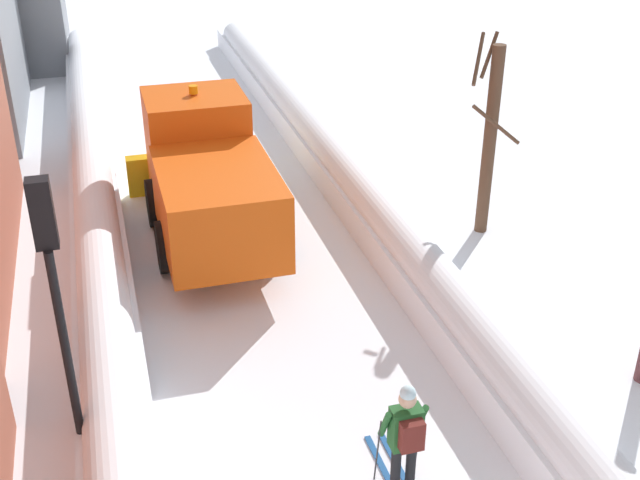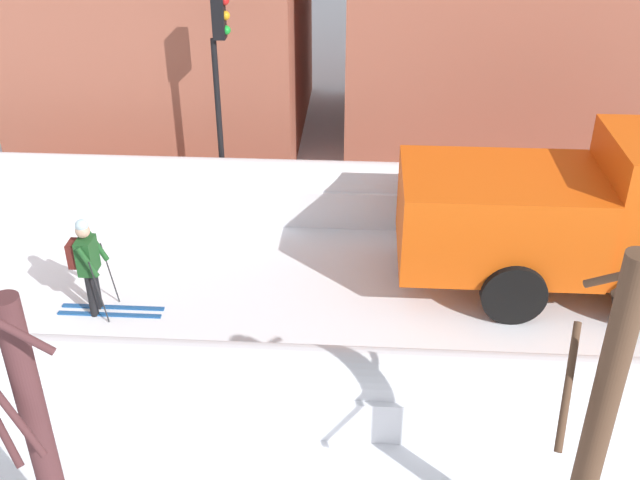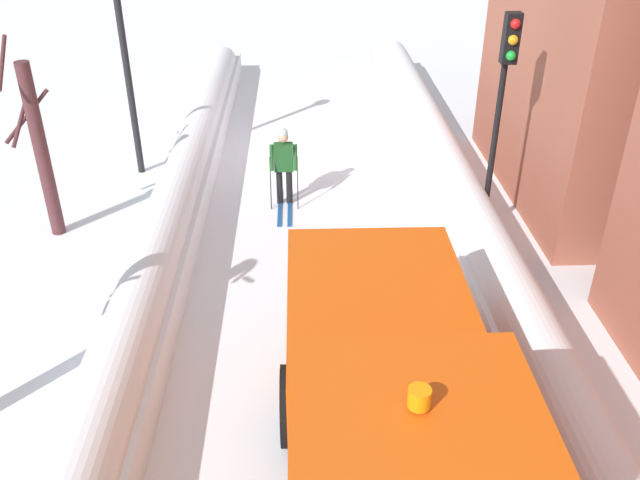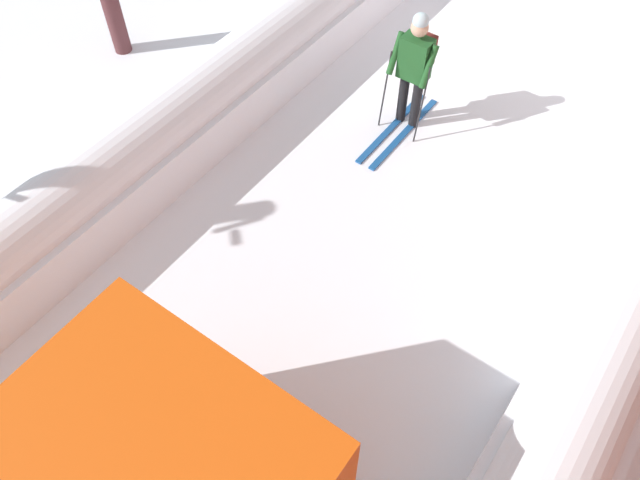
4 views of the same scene
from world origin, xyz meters
TOP-DOWN VIEW (x-y plane):
  - ground_plane at (0.00, 10.00)m, footprint 80.00×80.00m
  - snowbank_left at (-2.99, 10.00)m, footprint 1.10×36.00m
  - snowbank_right at (2.99, 10.00)m, footprint 1.10×36.00m
  - plow_truck at (-0.59, 10.98)m, footprint 3.20×5.98m
  - skier at (0.73, 2.76)m, footprint 0.62×1.80m
  - traffic_light_pole at (-3.46, 4.38)m, footprint 0.28×0.42m
  - street_lamp at (4.35, 0.90)m, footprint 0.40×0.40m
  - bare_tree_near at (5.51, 3.97)m, footprint 0.81×1.24m

SIDE VIEW (x-z plane):
  - ground_plane at x=0.00m, z-range 0.00..0.00m
  - snowbank_right at x=2.99m, z-range -0.05..1.07m
  - snowbank_left at x=-2.99m, z-range -0.04..1.21m
  - skier at x=0.73m, z-range 0.10..1.91m
  - plow_truck at x=-0.59m, z-range -0.08..3.04m
  - bare_tree_near at x=5.51m, z-range -0.12..3.91m
  - traffic_light_pole at x=-3.46m, z-range 0.91..5.43m
  - street_lamp at x=4.35m, z-range 0.70..5.92m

